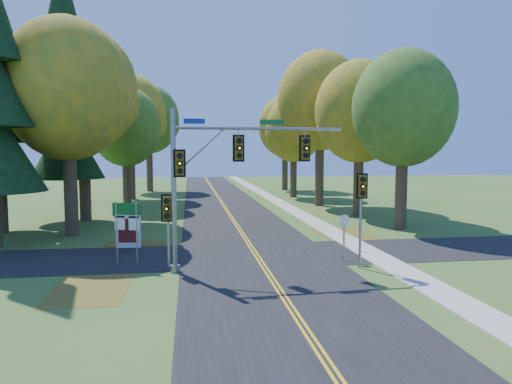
{
  "coord_description": "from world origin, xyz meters",
  "views": [
    {
      "loc": [
        -3.51,
        -21.91,
        5.5
      ],
      "look_at": [
        0.33,
        4.14,
        3.2
      ],
      "focal_mm": 32.0,
      "sensor_mm": 36.0,
      "label": 1
    }
  ],
  "objects": [
    {
      "name": "sidewalk_east",
      "position": [
        6.2,
        0.0,
        0.03
      ],
      "size": [
        1.6,
        160.0,
        0.06
      ],
      "primitive_type": "cube",
      "color": "#9E998E",
      "rests_on": "ground"
    },
    {
      "name": "road_cross",
      "position": [
        0.0,
        2.0,
        0.01
      ],
      "size": [
        60.0,
        6.0,
        0.02
      ],
      "primitive_type": "cube",
      "color": "black",
      "rests_on": "ground"
    },
    {
      "name": "tree_e_e",
      "position": [
        10.47,
        43.58,
        9.19
      ],
      "size": [
        7.8,
        7.8,
        13.74
      ],
      "color": "#38281C",
      "rests_on": "ground"
    },
    {
      "name": "traffic_mast",
      "position": [
        -2.18,
        -0.93,
        4.79
      ],
      "size": [
        8.21,
        1.01,
        7.45
      ],
      "rotation": [
        0.0,
        0.0,
        0.06
      ],
      "color": "gray",
      "rests_on": "ground"
    },
    {
      "name": "tree_e_b",
      "position": [
        10.97,
        15.58,
        8.9
      ],
      "size": [
        7.6,
        7.6,
        13.33
      ],
      "color": "#38281C",
      "rests_on": "ground"
    },
    {
      "name": "tree_e_d",
      "position": [
        9.26,
        32.87,
        8.24
      ],
      "size": [
        7.0,
        7.0,
        12.32
      ],
      "color": "#38281C",
      "rests_on": "ground"
    },
    {
      "name": "tree_w_d",
      "position": [
        -10.13,
        33.18,
        9.78
      ],
      "size": [
        8.2,
        8.2,
        14.56
      ],
      "color": "#38281C",
      "rests_on": "ground"
    },
    {
      "name": "tree_e_c",
      "position": [
        9.88,
        23.69,
        10.66
      ],
      "size": [
        8.8,
        8.8,
        15.79
      ],
      "color": "#38281C",
      "rests_on": "ground"
    },
    {
      "name": "tree_e_a",
      "position": [
        11.57,
        8.77,
        8.53
      ],
      "size": [
        7.2,
        7.2,
        12.73
      ],
      "color": "#38281C",
      "rests_on": "ground"
    },
    {
      "name": "leaf_patch_w_near",
      "position": [
        -6.5,
        4.0,
        0.01
      ],
      "size": [
        4.0,
        6.0,
        0.0
      ],
      "primitive_type": "cube",
      "color": "brown",
      "rests_on": "ground"
    },
    {
      "name": "leaf_patch_w_far",
      "position": [
        -7.5,
        -3.0,
        0.01
      ],
      "size": [
        3.0,
        5.0,
        0.0
      ],
      "primitive_type": "cube",
      "color": "brown",
      "rests_on": "ground"
    },
    {
      "name": "info_kiosk",
      "position": [
        -7.01,
        4.82,
        0.97
      ],
      "size": [
        1.41,
        0.32,
        1.94
      ],
      "rotation": [
        0.0,
        0.0,
        -0.08
      ],
      "color": "silver",
      "rests_on": "ground"
    },
    {
      "name": "tree_w_e",
      "position": [
        -8.92,
        44.09,
        10.07
      ],
      "size": [
        8.4,
        8.4,
        14.97
      ],
      "color": "#38281C",
      "rests_on": "ground"
    },
    {
      "name": "road_main",
      "position": [
        0.0,
        0.0,
        0.01
      ],
      "size": [
        8.0,
        160.0,
        0.02
      ],
      "primitive_type": "cube",
      "color": "black",
      "rests_on": "ground"
    },
    {
      "name": "route_sign_cluster",
      "position": [
        -6.52,
        0.52,
        2.22
      ],
      "size": [
        1.39,
        0.55,
        3.14
      ],
      "rotation": [
        0.0,
        0.0,
        -0.35
      ],
      "color": "gray",
      "rests_on": "ground"
    },
    {
      "name": "centerline_right",
      "position": [
        0.1,
        0.0,
        0.03
      ],
      "size": [
        0.1,
        160.0,
        0.01
      ],
      "primitive_type": "cube",
      "color": "gold",
      "rests_on": "road_main"
    },
    {
      "name": "tree_w_a",
      "position": [
        -11.13,
        9.38,
        9.49
      ],
      "size": [
        8.0,
        8.0,
        14.15
      ],
      "color": "#38281C",
      "rests_on": "ground"
    },
    {
      "name": "ped_signal_pole",
      "position": [
        -4.52,
        -0.67,
        2.66
      ],
      "size": [
        0.57,
        0.65,
        3.58
      ],
      "rotation": [
        0.0,
        0.0,
        -0.08
      ],
      "color": "#97999F",
      "rests_on": "ground"
    },
    {
      "name": "reg_sign_w",
      "position": [
        -4.74,
        3.92,
        1.48
      ],
      "size": [
        0.39,
        0.18,
        2.16
      ],
      "rotation": [
        0.0,
        0.0,
        0.38
      ],
      "color": "gray",
      "rests_on": "ground"
    },
    {
      "name": "tree_w_b",
      "position": [
        -11.72,
        16.29,
        10.37
      ],
      "size": [
        8.6,
        8.6,
        15.38
      ],
      "color": "#38281C",
      "rests_on": "ground"
    },
    {
      "name": "pine_c",
      "position": [
        -13.0,
        16.0,
        9.69
      ],
      "size": [
        5.6,
        5.6,
        20.56
      ],
      "color": "#38281C",
      "rests_on": "ground"
    },
    {
      "name": "ground",
      "position": [
        0.0,
        0.0,
        0.0
      ],
      "size": [
        160.0,
        160.0,
        0.0
      ],
      "primitive_type": "plane",
      "color": "#2F551E",
      "rests_on": "ground"
    },
    {
      "name": "reg_sign_e_north",
      "position": [
        5.22,
        2.71,
        1.38
      ],
      "size": [
        0.37,
        0.17,
        2.02
      ],
      "rotation": [
        0.0,
        0.0,
        -0.38
      ],
      "color": "gray",
      "rests_on": "ground"
    },
    {
      "name": "centerline_left",
      "position": [
        -0.1,
        0.0,
        0.03
      ],
      "size": [
        0.1,
        160.0,
        0.01
      ],
      "primitive_type": "cube",
      "color": "gold",
      "rests_on": "road_main"
    },
    {
      "name": "reg_sign_e_south",
      "position": [
        4.2,
        -0.01,
        1.58
      ],
      "size": [
        0.44,
        0.1,
        2.3
      ],
      "rotation": [
        0.0,
        0.0,
        0.17
      ],
      "color": "gray",
      "rests_on": "ground"
    },
    {
      "name": "tree_w_c",
      "position": [
        -9.54,
        24.47,
        7.94
      ],
      "size": [
        6.8,
        6.8,
        11.91
      ],
      "color": "#38281C",
      "rests_on": "ground"
    },
    {
      "name": "east_signal_pole",
      "position": [
        4.47,
        -1.68,
        3.44
      ],
      "size": [
        0.52,
        0.61,
        4.53
      ],
      "rotation": [
        0.0,
        0.0,
        -0.21
      ],
      "color": "gray",
      "rests_on": "ground"
    },
    {
      "name": "leaf_patch_e",
      "position": [
        6.8,
        6.0,
        0.01
      ],
      "size": [
        3.5,
        8.0,
        0.0
      ],
      "primitive_type": "cube",
      "color": "brown",
      "rests_on": "ground"
    }
  ]
}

